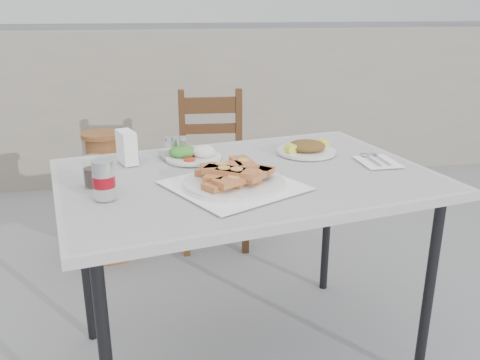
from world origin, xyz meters
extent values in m
cylinder|color=black|center=(0.50, -0.14, 0.38)|extent=(0.04, 0.04, 0.76)
cylinder|color=black|center=(-0.77, 0.37, 0.38)|extent=(0.04, 0.04, 0.76)
cylinder|color=black|center=(0.37, 0.58, 0.38)|extent=(0.04, 0.04, 0.76)
cube|color=white|center=(-0.13, 0.12, 0.79)|extent=(1.47, 1.13, 0.03)
cube|color=white|center=(-0.13, 0.12, 0.81)|extent=(1.42, 1.08, 0.01)
cube|color=white|center=(-0.20, -0.01, 0.81)|extent=(0.52, 0.52, 0.00)
cylinder|color=white|center=(-0.20, -0.01, 0.82)|extent=(0.34, 0.34, 0.02)
cylinder|color=white|center=(-0.20, -0.01, 0.82)|extent=(0.35, 0.35, 0.01)
cylinder|color=white|center=(-0.30, 0.33, 0.82)|extent=(0.22, 0.22, 0.01)
ellipsoid|color=silver|center=(-0.26, 0.32, 0.84)|extent=(0.09, 0.09, 0.05)
ellipsoid|color=#247120|center=(-0.35, 0.34, 0.84)|extent=(0.11, 0.10, 0.05)
cylinder|color=red|center=(-0.32, 0.27, 0.83)|extent=(0.04, 0.04, 0.01)
cylinder|color=white|center=(0.16, 0.33, 0.82)|extent=(0.24, 0.24, 0.01)
ellipsoid|color=#286719|center=(0.16, 0.33, 0.84)|extent=(0.16, 0.14, 0.05)
cylinder|color=yellow|center=(0.09, 0.29, 0.84)|extent=(0.05, 0.05, 0.04)
cylinder|color=yellow|center=(0.24, 0.35, 0.84)|extent=(0.05, 0.05, 0.04)
cylinder|color=silver|center=(-0.62, -0.05, 0.87)|extent=(0.07, 0.07, 0.12)
cylinder|color=#A20B18|center=(-0.62, -0.05, 0.87)|extent=(0.07, 0.07, 0.04)
cylinder|color=silver|center=(-0.62, -0.05, 0.93)|extent=(0.06, 0.06, 0.00)
cylinder|color=white|center=(-0.67, 0.08, 0.86)|extent=(0.07, 0.07, 0.10)
cylinder|color=black|center=(-0.67, 0.08, 0.84)|extent=(0.06, 0.06, 0.06)
cube|color=white|center=(-0.56, 0.32, 0.87)|extent=(0.08, 0.12, 0.13)
cube|color=#1751AE|center=(-0.53, 0.33, 0.86)|extent=(0.03, 0.06, 0.07)
cube|color=silver|center=(-0.37, 0.38, 0.82)|extent=(0.14, 0.12, 0.01)
cylinder|color=white|center=(-0.40, 0.35, 0.86)|extent=(0.03, 0.03, 0.07)
cylinder|color=white|center=(-0.34, 0.35, 0.86)|extent=(0.03, 0.03, 0.07)
cylinder|color=silver|center=(-0.37, 0.40, 0.85)|extent=(0.03, 0.03, 0.06)
cube|color=white|center=(0.40, 0.15, 0.81)|extent=(0.14, 0.18, 0.00)
cube|color=silver|center=(0.38, 0.15, 0.82)|extent=(0.01, 0.14, 0.00)
ellipsoid|color=silver|center=(0.37, 0.23, 0.82)|extent=(0.04, 0.05, 0.01)
cube|color=silver|center=(0.41, 0.15, 0.82)|extent=(0.01, 0.14, 0.00)
cube|color=silver|center=(0.41, 0.23, 0.82)|extent=(0.02, 0.04, 0.00)
cube|color=#3C2310|center=(-0.29, 1.07, 0.22)|extent=(0.04, 0.04, 0.43)
cube|color=#3C2310|center=(0.05, 1.04, 0.22)|extent=(0.04, 0.04, 0.43)
cube|color=#3C2310|center=(-0.27, 1.41, 0.22)|extent=(0.04, 0.04, 0.43)
cube|color=#3C2310|center=(0.08, 1.39, 0.22)|extent=(0.04, 0.04, 0.43)
cube|color=maroon|center=(-0.11, 1.23, 0.46)|extent=(0.43, 0.43, 0.05)
cube|color=#3C2310|center=(-0.27, 1.41, 0.67)|extent=(0.04, 0.04, 0.48)
cube|color=#3C2310|center=(0.08, 1.39, 0.67)|extent=(0.04, 0.04, 0.48)
cube|color=#3C2310|center=(-0.09, 1.40, 0.81)|extent=(0.38, 0.06, 0.10)
cube|color=#3C2310|center=(-0.09, 1.40, 0.67)|extent=(0.38, 0.06, 0.06)
cylinder|color=brown|center=(-0.72, 1.17, 0.04)|extent=(0.31, 0.31, 0.08)
ellipsoid|color=brown|center=(-0.72, 1.17, 0.34)|extent=(0.41, 0.41, 0.52)
cylinder|color=#C8BD92|center=(-0.72, 1.17, 0.34)|extent=(0.42, 0.42, 0.06)
cylinder|color=brown|center=(-0.72, 1.17, 0.63)|extent=(0.18, 0.18, 0.16)
cylinder|color=brown|center=(-0.72, 1.17, 0.72)|extent=(0.22, 0.22, 0.02)
cube|color=gray|center=(0.00, 2.50, 0.60)|extent=(6.00, 0.25, 1.20)
camera|label=1|loc=(-0.48, -1.60, 1.39)|focal=38.00mm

